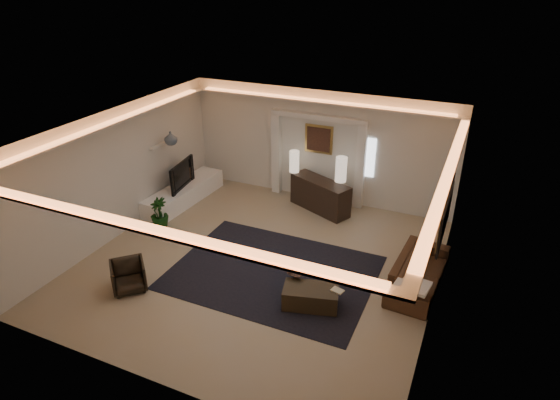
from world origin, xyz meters
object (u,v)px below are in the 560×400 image
at_px(sofa, 419,271).
at_px(armchair, 129,276).
at_px(coffee_table, 311,297).
at_px(console, 320,195).

height_order(sofa, armchair, sofa).
bearing_deg(coffee_table, console, 92.38).
distance_m(console, armchair, 5.15).
distance_m(coffee_table, armchair, 3.49).
bearing_deg(sofa, console, 55.67).
relative_size(sofa, coffee_table, 2.10).
bearing_deg(console, armchair, -91.14).
bearing_deg(coffee_table, armchair, -179.40).
height_order(console, armchair, console).
height_order(sofa, coffee_table, sofa).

